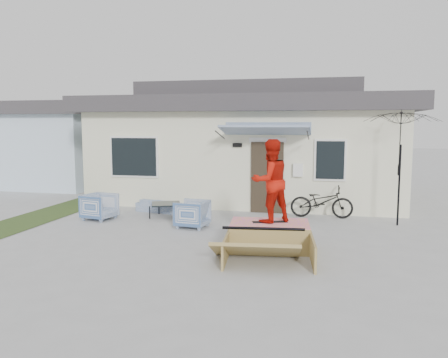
% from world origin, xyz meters
% --- Properties ---
extents(ground, '(90.00, 90.00, 0.00)m').
position_xyz_m(ground, '(0.00, 0.00, 0.00)').
color(ground, '#A0A0A0').
rests_on(ground, ground).
extents(grass_strip, '(1.40, 8.00, 0.01)m').
position_xyz_m(grass_strip, '(-5.20, 2.00, 0.00)').
color(grass_strip, '#2C411B').
rests_on(grass_strip, ground).
extents(house, '(10.80, 8.49, 4.10)m').
position_xyz_m(house, '(0.00, 7.99, 1.94)').
color(house, beige).
rests_on(house, ground).
extents(neighbor_house, '(8.60, 7.60, 3.50)m').
position_xyz_m(neighbor_house, '(-10.50, 10.00, 1.78)').
color(neighbor_house, silver).
rests_on(neighbor_house, ground).
extents(loveseat, '(1.35, 0.63, 0.51)m').
position_xyz_m(loveseat, '(-2.21, 3.90, 0.25)').
color(loveseat, '#305590').
rests_on(loveseat, ground).
extents(armchair_left, '(0.86, 0.90, 0.80)m').
position_xyz_m(armchair_left, '(-3.36, 2.45, 0.40)').
color(armchair_left, '#305590').
rests_on(armchair_left, ground).
extents(armchair_right, '(0.78, 0.82, 0.77)m').
position_xyz_m(armchair_right, '(-0.60, 2.09, 0.39)').
color(armchair_right, '#305590').
rests_on(armchair_right, ground).
extents(coffee_table, '(1.03, 1.03, 0.39)m').
position_xyz_m(coffee_table, '(-1.70, 3.21, 0.20)').
color(coffee_table, black).
rests_on(coffee_table, ground).
extents(bicycle, '(1.74, 0.64, 1.11)m').
position_xyz_m(bicycle, '(2.59, 4.07, 0.55)').
color(bicycle, black).
rests_on(bicycle, ground).
extents(patio_umbrella, '(2.32, 2.23, 2.20)m').
position_xyz_m(patio_umbrella, '(4.54, 3.50, 1.75)').
color(patio_umbrella, black).
rests_on(patio_umbrella, ground).
extents(skate_ramp, '(1.87, 2.35, 0.55)m').
position_xyz_m(skate_ramp, '(1.57, 0.55, 0.27)').
color(skate_ramp, olive).
rests_on(skate_ramp, ground).
extents(skateboard, '(0.75, 0.40, 0.05)m').
position_xyz_m(skateboard, '(1.57, 0.60, 0.57)').
color(skateboard, black).
rests_on(skateboard, skate_ramp).
extents(skater, '(1.08, 1.04, 1.74)m').
position_xyz_m(skater, '(1.57, 0.60, 1.46)').
color(skater, '#B51408').
rests_on(skater, skateboard).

